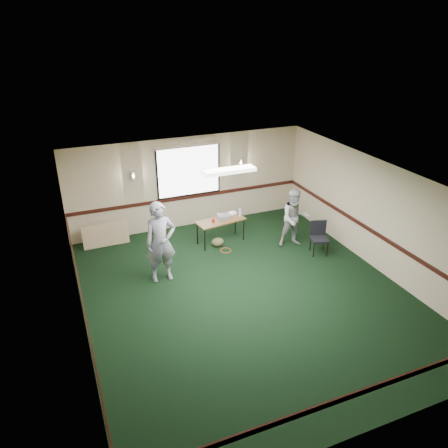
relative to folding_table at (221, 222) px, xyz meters
name	(u,v)px	position (x,y,z in m)	size (l,w,h in m)	color
ground	(246,294)	(-0.43, -2.59, -0.62)	(8.00, 8.00, 0.00)	black
room_shell	(212,197)	(-0.43, -0.47, 0.96)	(8.00, 8.02, 8.00)	tan
folding_table	(221,222)	(0.00, 0.00, 0.00)	(1.41, 0.73, 0.67)	#513617
projector	(223,217)	(0.11, 0.07, 0.10)	(0.32, 0.27, 0.11)	gray
game_console	(232,213)	(0.45, 0.26, 0.08)	(0.21, 0.17, 0.05)	white
red_cup	(213,220)	(-0.24, -0.05, 0.10)	(0.07, 0.07, 0.11)	#AD150B
water_bottle	(240,213)	(0.59, 0.04, 0.16)	(0.07, 0.07, 0.22)	#9AC1FD
duffel_bag	(218,242)	(-0.17, -0.20, -0.50)	(0.35, 0.26, 0.24)	#434326
cable_coil	(226,250)	(-0.06, -0.52, -0.62)	(0.30, 0.30, 0.02)	#C54918
folded_table	(106,235)	(-2.98, 1.01, -0.31)	(1.24, 0.05, 0.64)	tan
conference_chair	(319,235)	(2.18, -1.51, -0.11)	(0.54, 0.55, 0.87)	black
person_left	(161,242)	(-1.99, -1.22, 0.36)	(0.72, 0.47, 1.97)	#3F4B8B
person_right	(295,218)	(1.77, -0.93, 0.19)	(0.79, 0.62, 1.63)	#7DA5C2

